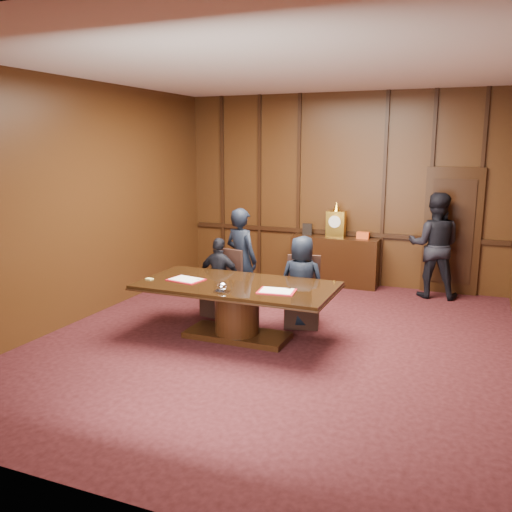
{
  "coord_description": "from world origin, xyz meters",
  "views": [
    {
      "loc": [
        2.38,
        -6.39,
        2.58
      ],
      "look_at": [
        -0.43,
        0.45,
        1.05
      ],
      "focal_mm": 38.0,
      "sensor_mm": 36.0,
      "label": 1
    }
  ],
  "objects_px": {
    "conference_table": "(237,302)",
    "signatory_left": "(220,277)",
    "sideboard": "(335,259)",
    "witness_left": "(241,260)",
    "witness_right": "(434,245)",
    "signatory_right": "(302,282)"
  },
  "relations": [
    {
      "from": "sideboard",
      "to": "witness_right",
      "type": "bearing_deg",
      "value": -5.22
    },
    {
      "from": "sideboard",
      "to": "signatory_right",
      "type": "bearing_deg",
      "value": -86.74
    },
    {
      "from": "witness_left",
      "to": "witness_right",
      "type": "height_order",
      "value": "witness_right"
    },
    {
      "from": "sideboard",
      "to": "witness_left",
      "type": "bearing_deg",
      "value": -114.77
    },
    {
      "from": "signatory_left",
      "to": "signatory_right",
      "type": "height_order",
      "value": "signatory_right"
    },
    {
      "from": "conference_table",
      "to": "signatory_left",
      "type": "distance_m",
      "value": 1.03
    },
    {
      "from": "signatory_right",
      "to": "conference_table",
      "type": "bearing_deg",
      "value": 49.56
    },
    {
      "from": "sideboard",
      "to": "witness_right",
      "type": "xyz_separation_m",
      "value": [
        1.75,
        -0.16,
        0.41
      ]
    },
    {
      "from": "signatory_right",
      "to": "witness_right",
      "type": "height_order",
      "value": "witness_right"
    },
    {
      "from": "signatory_left",
      "to": "witness_right",
      "type": "bearing_deg",
      "value": -140.61
    },
    {
      "from": "sideboard",
      "to": "signatory_right",
      "type": "height_order",
      "value": "sideboard"
    },
    {
      "from": "signatory_left",
      "to": "witness_right",
      "type": "relative_size",
      "value": 0.67
    },
    {
      "from": "conference_table",
      "to": "witness_left",
      "type": "distance_m",
      "value": 1.31
    },
    {
      "from": "signatory_left",
      "to": "witness_right",
      "type": "distance_m",
      "value": 3.74
    },
    {
      "from": "sideboard",
      "to": "witness_left",
      "type": "height_order",
      "value": "witness_left"
    },
    {
      "from": "signatory_left",
      "to": "signatory_right",
      "type": "bearing_deg",
      "value": -179.37
    },
    {
      "from": "sideboard",
      "to": "witness_right",
      "type": "relative_size",
      "value": 0.89
    },
    {
      "from": "witness_left",
      "to": "witness_right",
      "type": "relative_size",
      "value": 0.9
    },
    {
      "from": "sideboard",
      "to": "witness_left",
      "type": "distance_m",
      "value": 2.34
    },
    {
      "from": "signatory_left",
      "to": "conference_table",
      "type": "bearing_deg",
      "value": 129.72
    },
    {
      "from": "sideboard",
      "to": "signatory_right",
      "type": "distance_m",
      "value": 2.5
    },
    {
      "from": "conference_table",
      "to": "witness_right",
      "type": "xyz_separation_m",
      "value": [
        2.26,
        3.13,
        0.39
      ]
    }
  ]
}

